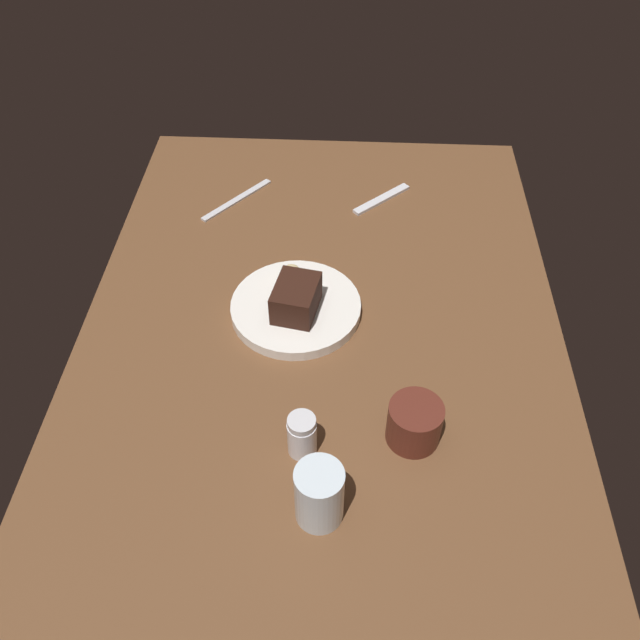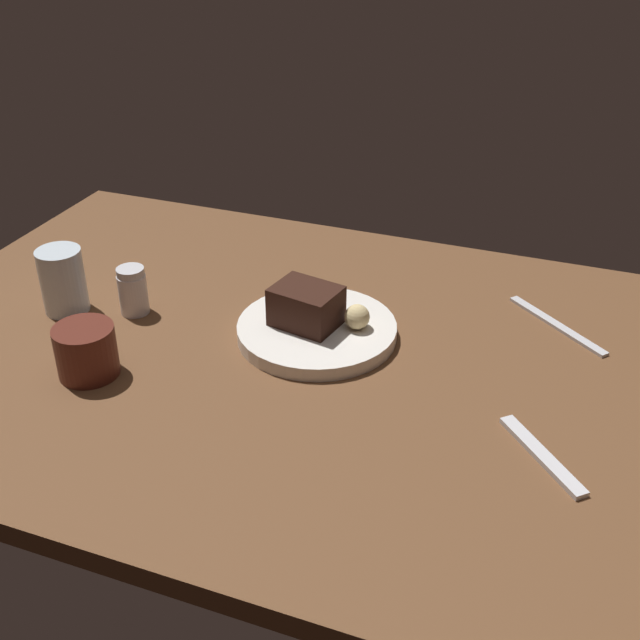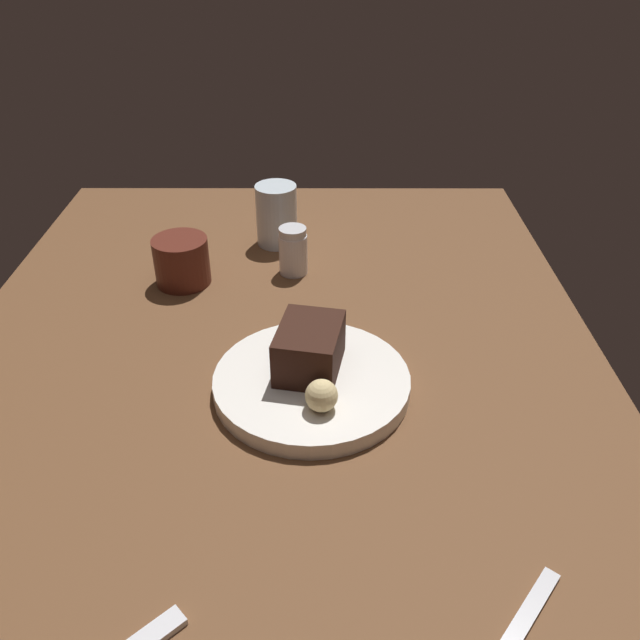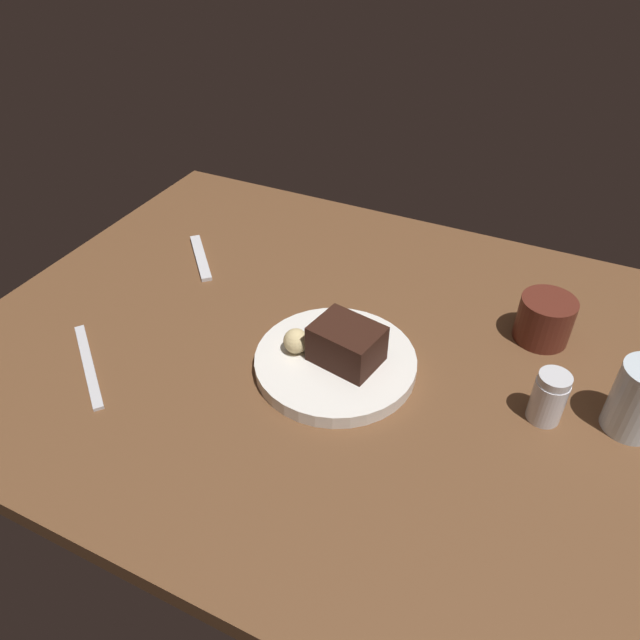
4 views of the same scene
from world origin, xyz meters
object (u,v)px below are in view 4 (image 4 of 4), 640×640
Objects in this scene: dessert_plate at (335,362)px; bread_roll at (296,341)px; water_glass at (639,399)px; dessert_spoon at (201,257)px; butter_knife at (88,365)px; chocolate_cake_slice at (347,344)px; salt_shaker at (549,397)px; coffee_cup at (545,319)px.

dessert_plate is 6.38× the size of bread_roll.
water_glass is (38.72, 6.24, 4.01)cm from dessert_plate.
water_glass is at bearing -140.27° from dessert_spoon.
dessert_plate is 1.22× the size of butter_knife.
dessert_plate reaches higher than dessert_spoon.
chocolate_cake_slice is at bearing -156.28° from dessert_spoon.
salt_shaker is 63.79cm from butter_knife.
coffee_cup is (31.20, 20.80, -0.31)cm from bread_roll.
salt_shaker is (27.04, 2.93, -1.26)cm from chocolate_cake_slice.
butter_knife is at bearing -148.99° from coffee_cup.
water_glass reaches higher than butter_knife.
dessert_plate is at bearing 64.38° from butter_knife.
coffee_cup is (-3.09, 16.46, -0.13)cm from salt_shaker.
coffee_cup is 67.65cm from butter_knife.
water_glass reaches higher than dessert_spoon.
dessert_plate is 6.49cm from bread_roll.
dessert_spoon is at bearing 155.30° from dessert_plate.
bread_roll is 34.56cm from salt_shaker.
water_glass is 74.44cm from butter_knife.
chocolate_cake_slice is 39.17cm from dessert_spoon.
coffee_cup is (-13.23, 13.41, -1.47)cm from water_glass.
chocolate_cake_slice is at bearing -173.81° from salt_shaker.
chocolate_cake_slice reaches higher than salt_shaker.
coffee_cup reaches higher than dessert_spoon.
bread_roll is 30.38cm from butter_knife.
dessert_plate is 28.87cm from salt_shaker.
salt_shaker is at bearing 56.05° from butter_knife.
chocolate_cake_slice is 37.66cm from water_glass.
bread_roll is 0.19× the size of butter_knife.
dessert_spoon is at bearing -176.23° from coffee_cup.
coffee_cup reaches higher than bread_roll.
butter_knife is at bearing 140.37° from dessert_spoon.
coffee_cup is 0.55× the size of dessert_spoon.
bread_roll is 37.50cm from coffee_cup.
dessert_plate is 35.80cm from butter_knife.
salt_shaker is (28.57, 3.18, 2.66)cm from dessert_plate.
coffee_cup is (23.95, 19.39, -1.38)cm from chocolate_cake_slice.
dessert_spoon is at bearing 156.58° from chocolate_cake_slice.
salt_shaker reaches higher than dessert_spoon.
salt_shaker is (34.29, 4.34, -0.18)cm from bread_roll.
salt_shaker is 64.06cm from dessert_spoon.
dessert_spoon is at bearing 149.33° from bread_roll.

